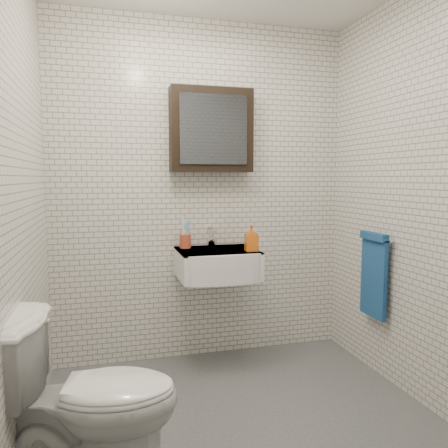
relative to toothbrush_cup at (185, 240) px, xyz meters
name	(u,v)px	position (x,y,z in m)	size (l,w,h in m)	color
ground	(243,422)	(0.15, -0.91, -0.90)	(2.20, 2.00, 0.01)	#494C50
room_shell	(244,157)	(0.15, -0.91, 0.56)	(2.22, 2.02, 2.51)	silver
washbasin	(218,264)	(0.20, -0.17, -0.15)	(0.55, 0.50, 0.20)	white
faucet	(212,237)	(0.20, 0.02, 0.01)	(0.06, 0.20, 0.15)	silver
mirror_cabinet	(211,130)	(0.20, 0.02, 0.79)	(0.60, 0.15, 0.60)	black
towel_rail	(374,271)	(1.20, -0.56, -0.18)	(0.09, 0.30, 0.58)	silver
toothbrush_cup	(185,240)	(0.00, 0.00, 0.00)	(0.09, 0.09, 0.22)	#AC442B
soap_bottle	(251,238)	(0.42, -0.26, 0.04)	(0.08, 0.08, 0.18)	orange
toilet	(89,399)	(-0.65, -1.19, -0.51)	(0.44, 0.77, 0.79)	white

